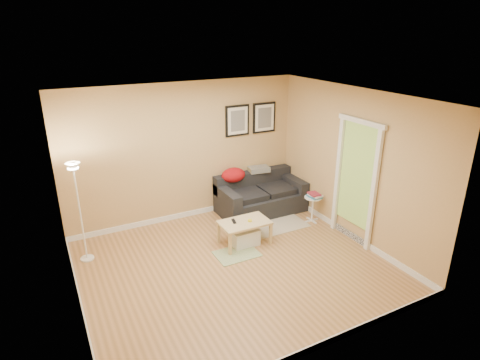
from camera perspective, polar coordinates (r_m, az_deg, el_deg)
The scene contains 25 objects.
floor at distance 6.38m, azimuth -0.86°, elevation -12.14°, with size 4.50×4.50×0.00m, color #B4804D.
ceiling at distance 5.41m, azimuth -1.01°, elevation 11.59°, with size 4.50×4.50×0.00m, color white.
wall_back at distance 7.51m, azimuth -7.82°, elevation 3.87°, with size 4.50×4.50×0.00m, color tan.
wall_front at distance 4.26m, azimuth 11.45°, elevation -10.27°, with size 4.50×4.50×0.00m, color tan.
wall_left at distance 5.25m, azimuth -23.53°, elevation -5.45°, with size 4.00×4.00×0.00m, color tan.
wall_right at distance 7.01m, azimuth 15.74°, elevation 2.01°, with size 4.00×4.00×0.00m, color tan.
baseboard_back at distance 7.96m, azimuth -7.36°, elevation -4.79°, with size 4.50×0.02×0.10m, color white.
baseboard_front at distance 5.03m, azimuth 10.28°, elevation -22.52°, with size 4.50×0.02×0.10m, color white.
baseboard_left at distance 5.88m, azimuth -21.62°, elevation -16.44°, with size 0.02×4.00×0.10m, color white.
baseboard_right at distance 7.49m, azimuth 14.75°, elevation -7.09°, with size 0.02×4.00×0.10m, color white.
sofa at distance 7.98m, azimuth 3.02°, elevation -2.00°, with size 1.70×0.90×0.75m, color black, non-canonical shape.
red_throw at distance 7.84m, azimuth -0.95°, elevation 0.71°, with size 0.48×0.36×0.28m, color #B11018, non-canonical shape.
plaid_throw at distance 8.14m, azimuth 2.68°, elevation 1.55°, with size 0.42×0.26×0.10m, color tan, non-canonical shape.
framed_print_left at distance 7.78m, azimuth -0.38°, elevation 8.46°, with size 0.50×0.04×0.60m, color black, non-canonical shape.
framed_print_right at distance 8.06m, azimuth 3.46°, elevation 8.87°, with size 0.50×0.04×0.60m, color black, non-canonical shape.
area_rug at distance 7.62m, azimuth 4.43°, elevation -6.26°, with size 1.25×0.85×0.01m, color #BAA993.
green_runner at distance 6.66m, azimuth -0.46°, elevation -10.47°, with size 0.70×0.50×0.01m, color #668C4C.
coffee_table at distance 6.87m, azimuth 0.64°, elevation -7.51°, with size 0.84×0.51×0.42m, color #D2B980, non-canonical shape.
remote_control at distance 6.76m, azimuth -0.89°, elevation -5.88°, with size 0.05×0.16×0.02m, color black.
tape_roll at distance 6.77m, azimuth 1.41°, elevation -5.81°, with size 0.07×0.07×0.03m, color yellow.
storage_bin at distance 6.87m, azimuth 0.62°, elevation -8.08°, with size 0.47×0.34×0.29m, color white, non-canonical shape.
side_table at distance 7.73m, azimuth 10.27°, elevation -4.11°, with size 0.33×0.33×0.50m, color white, non-canonical shape.
book_stack at distance 7.62m, azimuth 10.58°, elevation -2.13°, with size 0.20×0.26×0.08m, color teal, non-canonical shape.
floor_lamp at distance 6.63m, azimuth -21.78°, elevation -4.74°, with size 0.21×0.21×1.64m, color white, non-canonical shape.
doorway at distance 6.97m, azimuth 16.05°, elevation -0.55°, with size 0.12×1.01×2.13m, color white, non-canonical shape.
Camera 1 is at (-2.39, -4.78, 3.48)m, focal length 29.93 mm.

